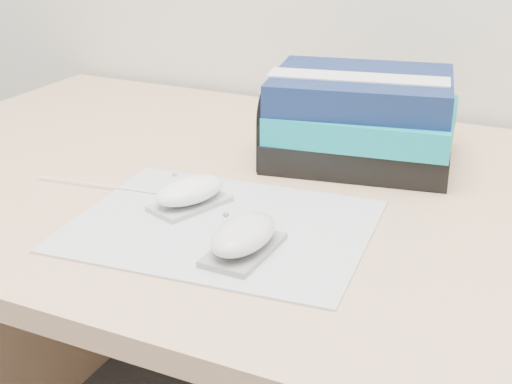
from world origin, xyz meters
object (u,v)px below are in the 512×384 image
at_px(mouse_front, 244,237).
at_px(book_stack, 362,118).
at_px(pouch, 305,130).
at_px(desk, 376,326).
at_px(mouse_rear, 190,193).

distance_m(mouse_front, book_stack, 0.36).
xyz_separation_m(mouse_front, book_stack, (0.02, 0.36, 0.04)).
relative_size(mouse_front, pouch, 0.79).
distance_m(desk, mouse_rear, 0.38).
distance_m(mouse_rear, book_stack, 0.31).
xyz_separation_m(book_stack, pouch, (-0.07, -0.06, -0.01)).
bearing_deg(desk, mouse_rear, -138.50).
xyz_separation_m(mouse_rear, mouse_front, (0.12, -0.09, 0.00)).
bearing_deg(desk, book_stack, 128.54).
distance_m(mouse_front, pouch, 0.30).
bearing_deg(mouse_front, pouch, 98.32).
bearing_deg(book_stack, mouse_rear, -117.95).
bearing_deg(pouch, book_stack, 44.25).
distance_m(mouse_rear, mouse_front, 0.15).
relative_size(desk, book_stack, 5.29).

